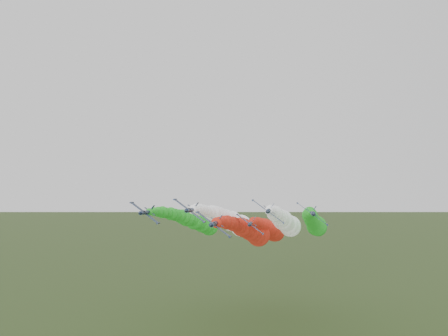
{
  "coord_description": "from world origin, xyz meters",
  "views": [
    {
      "loc": [
        10.09,
        -106.52,
        44.44
      ],
      "look_at": [
        -4.36,
        0.42,
        50.53
      ],
      "focal_mm": 35.0,
      "sensor_mm": 36.0,
      "label": 1
    }
  ],
  "objects": [
    {
      "name": "jet_inner_right",
      "position": [
        10.41,
        45.11,
        34.63
      ],
      "size": [
        14.0,
        72.14,
        15.06
      ],
      "rotation": [
        0.0,
        0.63,
        0.0
      ],
      "color": "#111D35",
      "rests_on": "ground"
    },
    {
      "name": "jet_trail",
      "position": [
        4.76,
        61.85,
        30.46
      ],
      "size": [
        13.35,
        71.49,
        14.4
      ],
      "rotation": [
        0.0,
        0.63,
        0.0
      ],
      "color": "#111D35",
      "rests_on": "ground"
    },
    {
      "name": "jet_inner_left",
      "position": [
        -7.97,
        42.72,
        34.81
      ],
      "size": [
        14.13,
        72.27,
        15.19
      ],
      "rotation": [
        0.0,
        0.63,
        0.0
      ],
      "color": "#111D35",
      "rests_on": "ground"
    },
    {
      "name": "jet_outer_left",
      "position": [
        -21.52,
        49.67,
        33.97
      ],
      "size": [
        13.63,
        71.77,
        14.68
      ],
      "rotation": [
        0.0,
        0.63,
        0.0
      ],
      "color": "#111D35",
      "rests_on": "ground"
    },
    {
      "name": "jet_lead",
      "position": [
        -0.9,
        36.49,
        31.99
      ],
      "size": [
        14.17,
        72.31,
        15.22
      ],
      "rotation": [
        0.0,
        0.63,
        0.0
      ],
      "color": "#111D35",
      "rests_on": "ground"
    },
    {
      "name": "jet_outer_right",
      "position": [
        20.97,
        51.06,
        33.93
      ],
      "size": [
        13.51,
        71.66,
        14.57
      ],
      "rotation": [
        0.0,
        0.63,
        0.0
      ],
      "color": "#111D35",
      "rests_on": "ground"
    }
  ]
}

